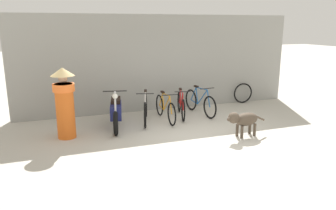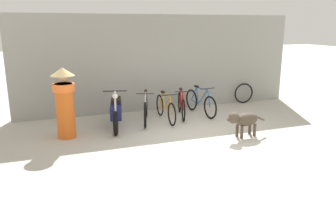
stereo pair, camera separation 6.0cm
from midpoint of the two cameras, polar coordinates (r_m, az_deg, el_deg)
The scene contains 10 objects.
ground_plane at distance 7.66m, azimuth 7.17°, elevation -6.32°, with size 60.00×60.00×0.00m, color #B7B2A5.
shop_wall_back at distance 10.28m, azimuth -0.84°, elevation 7.35°, with size 8.87×0.20×2.93m.
bicycle_0 at distance 9.02m, azimuth -3.70°, elevation -0.71°, with size 0.62×1.68×0.89m.
bicycle_1 at distance 9.16m, azimuth -0.25°, elevation -0.61°, with size 0.46×1.70×0.82m.
bicycle_2 at distance 9.54m, azimuth 2.53°, elevation -0.02°, with size 0.57×1.61×0.83m.
bicycle_3 at distance 9.83m, azimuth 5.83°, elevation 0.42°, with size 0.46×1.74×0.86m.
motorcycle at distance 8.64m, azimuth -8.81°, elevation -1.11°, with size 0.63×1.92×1.05m.
stray_dog at distance 8.00m, azimuth 13.23°, elevation -2.52°, with size 1.15×0.40×0.64m.
person_in_robes at distance 8.00m, azimuth -17.36°, elevation 0.71°, with size 0.77×0.77×1.68m.
spare_tire_left at distance 11.47m, azimuth 13.19°, elevation 2.01°, with size 0.69×0.08×0.69m.
Camera 2 is at (-3.26, -6.41, 2.63)m, focal length 35.00 mm.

